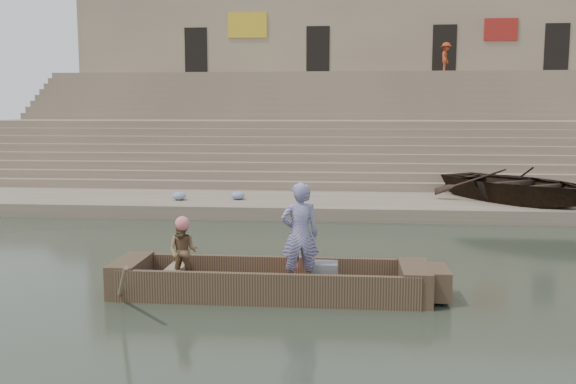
# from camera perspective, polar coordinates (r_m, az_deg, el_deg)

# --- Properties ---
(ground) EXTENTS (120.00, 120.00, 0.00)m
(ground) POSITION_cam_1_polar(r_m,az_deg,el_deg) (12.69, 6.49, -7.61)
(ground) COLOR #293427
(ground) RESTS_ON ground
(lower_landing) EXTENTS (32.00, 4.00, 0.40)m
(lower_landing) POSITION_cam_1_polar(r_m,az_deg,el_deg) (20.49, 6.09, -1.23)
(lower_landing) COLOR gray
(lower_landing) RESTS_ON ground
(mid_landing) EXTENTS (32.00, 3.00, 2.80)m
(mid_landing) POSITION_cam_1_polar(r_m,az_deg,el_deg) (27.82, 5.95, 3.57)
(mid_landing) COLOR gray
(mid_landing) RESTS_ON ground
(upper_landing) EXTENTS (32.00, 3.00, 5.20)m
(upper_landing) POSITION_cam_1_polar(r_m,az_deg,el_deg) (34.76, 5.88, 6.34)
(upper_landing) COLOR gray
(upper_landing) RESTS_ON ground
(ghat_steps) EXTENTS (32.00, 11.00, 5.20)m
(ghat_steps) POSITION_cam_1_polar(r_m,az_deg,el_deg) (29.48, 5.94, 4.57)
(ghat_steps) COLOR gray
(ghat_steps) RESTS_ON ground
(building_wall) EXTENTS (32.00, 5.07, 11.20)m
(building_wall) POSITION_cam_1_polar(r_m,az_deg,el_deg) (38.82, 5.90, 10.89)
(building_wall) COLOR #9D8B6A
(building_wall) RESTS_ON ground
(main_rowboat) EXTENTS (5.00, 1.30, 0.22)m
(main_rowboat) POSITION_cam_1_polar(r_m,az_deg,el_deg) (11.39, -1.68, -8.77)
(main_rowboat) COLOR brown
(main_rowboat) RESTS_ON ground
(rowboat_trim) EXTENTS (6.04, 2.63, 1.81)m
(rowboat_trim) POSITION_cam_1_polar(r_m,az_deg,el_deg) (11.31, -0.62, -7.86)
(rowboat_trim) COLOR brown
(rowboat_trim) RESTS_ON ground
(standing_man) EXTENTS (0.74, 0.56, 1.84)m
(standing_man) POSITION_cam_1_polar(r_m,az_deg,el_deg) (10.94, 1.08, -3.90)
(standing_man) COLOR navy
(standing_man) RESTS_ON main_rowboat
(rowing_man) EXTENTS (0.59, 0.48, 1.14)m
(rowing_man) POSITION_cam_1_polar(r_m,az_deg,el_deg) (11.40, -9.47, -5.34)
(rowing_man) COLOR #297B42
(rowing_man) RESTS_ON main_rowboat
(television) EXTENTS (0.46, 0.42, 0.40)m
(television) POSITION_cam_1_polar(r_m,az_deg,el_deg) (11.23, 3.27, -7.37)
(television) COLOR slate
(television) RESTS_ON main_rowboat
(beached_rowboat) EXTENTS (6.09, 6.42, 1.08)m
(beached_rowboat) POSITION_cam_1_polar(r_m,az_deg,el_deg) (21.09, 19.95, 0.64)
(beached_rowboat) COLOR #2D2116
(beached_rowboat) RESTS_ON lower_landing
(pedestrian) EXTENTS (0.85, 1.14, 1.58)m
(pedestrian) POSITION_cam_1_polar(r_m,az_deg,el_deg) (35.01, 14.08, 11.71)
(pedestrian) COLOR #9B391A
(pedestrian) RESTS_ON upper_landing
(cloth_bundles) EXTENTS (14.44, 1.83, 0.26)m
(cloth_bundles) POSITION_cam_1_polar(r_m,az_deg,el_deg) (20.35, 5.15, -0.33)
(cloth_bundles) COLOR #3F5999
(cloth_bundles) RESTS_ON lower_landing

